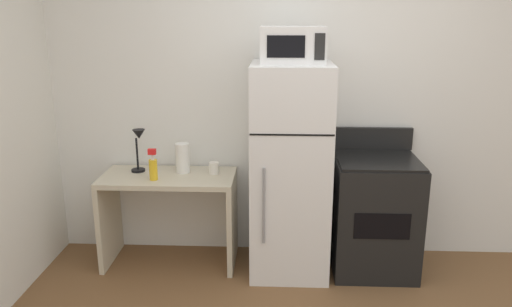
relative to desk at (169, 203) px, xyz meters
name	(u,v)px	position (x,y,z in m)	size (l,w,h in m)	color
wall_back_white	(314,101)	(1.16, 0.33, 0.79)	(5.00, 0.10, 2.60)	white
desk	(169,203)	(0.00, 0.00, 0.00)	(1.05, 0.52, 0.75)	beige
desk_lamp	(139,143)	(-0.24, 0.08, 0.48)	(0.14, 0.12, 0.35)	black
coffee_mug	(214,168)	(0.36, 0.06, 0.28)	(0.08, 0.08, 0.10)	white
paper_towel_roll	(183,158)	(0.11, 0.08, 0.36)	(0.11, 0.11, 0.24)	white
spray_bottle	(153,167)	(-0.09, -0.11, 0.33)	(0.06, 0.06, 0.25)	yellow
refrigerator	(290,171)	(0.97, -0.06, 0.31)	(0.60, 0.66, 1.64)	white
microwave	(293,45)	(0.97, -0.08, 1.26)	(0.46, 0.35, 0.26)	silver
oven_range	(374,214)	(1.63, -0.04, -0.05)	(0.64, 0.61, 1.10)	black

